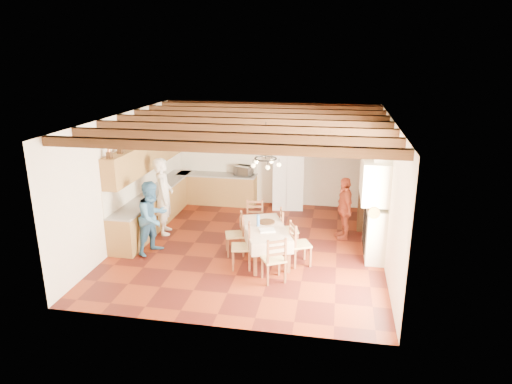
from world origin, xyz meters
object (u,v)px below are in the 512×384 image
chair_right_far (289,229)px  refrigerator (288,179)px  chair_right_near (300,243)px  person_woman_blue (153,218)px  chair_end_far (255,221)px  person_man (164,196)px  chair_end_near (274,258)px  person_woman_red (344,208)px  hutch (369,184)px  chair_left_near (241,246)px  dining_table (265,231)px  chair_left_far (235,234)px  microwave (243,171)px

chair_right_far → refrigerator: bearing=-7.4°
chair_right_near → person_woman_blue: size_ratio=0.58×
chair_end_far → person_man: size_ratio=0.50×
chair_end_near → person_woman_red: person_woman_red is taller
refrigerator → hutch: bearing=-31.2°
chair_left_near → person_man: (-2.26, 1.53, 0.48)m
dining_table → chair_end_near: 1.03m
chair_left_far → chair_right_far: bearing=94.6°
chair_end_near → person_man: bearing=-61.6°
chair_left_near → chair_right_near: same height
chair_end_near → person_woman_red: 2.81m
chair_end_far → microwave: (-0.79, 2.50, 0.56)m
chair_end_far → person_woman_red: size_ratio=0.63×
chair_left_far → hutch: bearing=110.1°
chair_right_far → person_woman_red: bearing=-68.9°
chair_left_far → chair_end_near: bearing=25.2°
person_man → person_woman_red: bearing=-100.1°
chair_left_near → microwave: microwave is taller
dining_table → chair_left_near: size_ratio=1.94×
person_woman_blue → microwave: (1.30, 3.61, 0.21)m
hutch → microwave: 3.64m
chair_left_far → chair_right_near: same height
chair_left_near → chair_left_far: 0.69m
chair_right_near → person_man: 3.68m
chair_end_far → microwave: bearing=99.2°
chair_end_far → person_woman_blue: 2.39m
dining_table → chair_right_near: 0.81m
refrigerator → chair_left_near: refrigerator is taller
chair_right_far → microwave: 3.37m
refrigerator → chair_left_far: (-0.80, -3.40, -0.38)m
chair_left_near → person_man: person_man is taller
hutch → chair_right_far: bearing=-132.0°
chair_left_far → chair_end_near: size_ratio=1.00×
chair_left_far → refrigerator: bearing=148.4°
chair_end_far → person_man: 2.32m
refrigerator → person_woman_red: refrigerator is taller
chair_end_far → hutch: bearing=20.8°
refrigerator → chair_right_near: size_ratio=1.79×
chair_end_far → chair_left_near: bearing=-98.6°
chair_right_far → chair_end_near: same height
refrigerator → person_woman_blue: bearing=-132.0°
dining_table → microwave: (-1.20, 3.50, 0.39)m
person_woman_blue → chair_left_near: bearing=-77.5°
chair_left_near → chair_end_far: bearing=167.5°
refrigerator → hutch: size_ratio=0.78×
microwave → person_man: bearing=-102.2°
person_man → microwave: size_ratio=3.84×
chair_right_near → chair_end_far: same height
person_woman_blue → microwave: 3.85m
chair_left_near → chair_right_near: 1.25m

